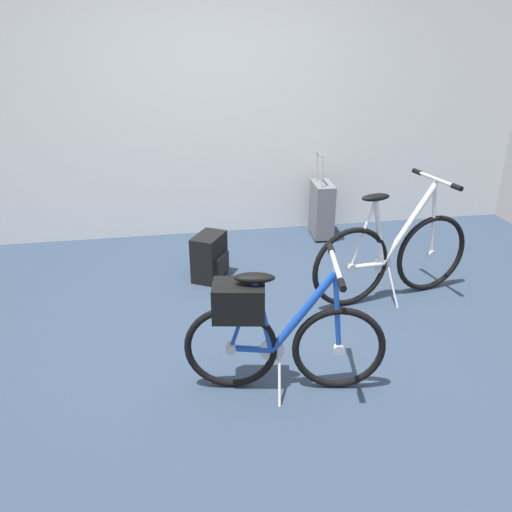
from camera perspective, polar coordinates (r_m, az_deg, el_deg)
ground_plane at (r=3.48m, az=-0.14°, el=-9.36°), size 6.12×6.12×0.00m
back_wall at (r=5.01m, az=-4.40°, el=18.01°), size 6.12×0.10×2.79m
folding_bike_foreground at (r=2.88m, az=1.73°, el=-8.14°), size 1.12×0.53×0.80m
display_bike_left at (r=3.99m, az=14.82°, el=0.10°), size 1.31×0.53×0.93m
rolling_suitcase at (r=5.10m, az=7.26°, el=5.16°), size 0.20×0.37×0.83m
backpack_on_floor at (r=4.24m, az=-5.11°, el=-0.12°), size 0.33×0.37×0.38m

